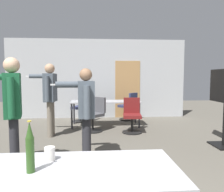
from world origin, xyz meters
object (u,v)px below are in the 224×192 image
office_chair_far_right (129,107)px  drink_cup (50,154)px  person_center_tall (85,106)px  office_chair_near_pushed (82,109)px  office_chair_far_left (95,116)px  office_chair_side_rolled (132,117)px  person_far_watching (12,103)px  beer_bottle (30,148)px  person_near_casual (50,93)px

office_chair_far_right → drink_cup: size_ratio=8.21×
person_center_tall → drink_cup: bearing=168.7°
office_chair_near_pushed → drink_cup: bearing=-154.7°
office_chair_far_left → office_chair_side_rolled: size_ratio=1.01×
person_far_watching → beer_bottle: (0.78, -1.77, -0.14)m
person_far_watching → office_chair_far_right: 4.65m
office_chair_near_pushed → person_far_watching: bearing=-167.5°
person_near_casual → drink_cup: size_ratio=15.58×
beer_bottle → drink_cup: 0.27m
person_center_tall → office_chair_side_rolled: size_ratio=1.77×
office_chair_near_pushed → drink_cup: office_chair_near_pushed is taller
office_chair_side_rolled → beer_bottle: 4.34m
person_near_casual → person_far_watching: bearing=179.3°
office_chair_side_rolled → person_center_tall: bearing=65.6°
office_chair_far_right → office_chair_side_rolled: 1.66m
person_near_casual → beer_bottle: size_ratio=4.64×
office_chair_near_pushed → beer_bottle: size_ratio=2.41×
office_chair_far_right → office_chair_near_pushed: 1.57m
office_chair_far_left → beer_bottle: size_ratio=2.37×
beer_bottle → drink_cup: (0.09, 0.22, -0.12)m
person_near_casual → beer_bottle: person_near_casual is taller
person_far_watching → office_chair_near_pushed: bearing=-27.3°
person_near_casual → drink_cup: 3.67m
person_near_casual → office_chair_side_rolled: person_near_casual is taller
person_center_tall → beer_bottle: bearing=166.9°
person_far_watching → office_chair_side_rolled: 3.26m
person_near_casual → beer_bottle: (0.65, -3.81, -0.15)m
person_near_casual → office_chair_near_pushed: person_near_casual is taller
person_center_tall → person_near_casual: person_near_casual is taller
office_chair_side_rolled → drink_cup: size_ratio=7.90×
person_far_watching → person_center_tall: (1.08, 0.37, -0.11)m
person_far_watching → person_near_casual: bearing=-19.0°
beer_bottle → person_center_tall: bearing=82.2°
person_far_watching → person_near_casual: (0.13, 2.04, 0.02)m
office_chair_near_pushed → office_chair_side_rolled: size_ratio=1.02×
office_chair_side_rolled → office_chair_far_right: bearing=-89.6°
person_center_tall → office_chair_near_pushed: size_ratio=1.73×
person_center_tall → beer_bottle: person_center_tall is taller
office_chair_near_pushed → office_chair_side_rolled: 2.04m
office_chair_near_pushed → office_chair_far_left: office_chair_near_pushed is taller
office_chair_far_right → office_chair_far_left: office_chair_far_right is taller
drink_cup → person_near_casual: bearing=101.7°
person_near_casual → office_chair_near_pushed: 1.97m
person_center_tall → office_chair_far_right: bearing=-25.1°
office_chair_side_rolled → beer_bottle: bearing=76.6°
beer_bottle → office_chair_side_rolled: bearing=70.7°
office_chair_near_pushed → person_near_casual: bearing=-176.6°
office_chair_near_pushed → beer_bottle: (-0.02, -5.55, 0.50)m
office_chair_far_right → beer_bottle: bearing=-152.7°
drink_cup → office_chair_near_pushed: bearing=90.8°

